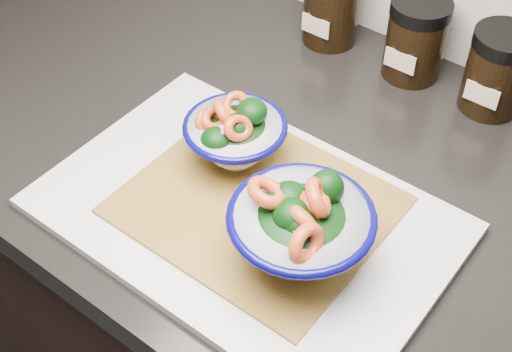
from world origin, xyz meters
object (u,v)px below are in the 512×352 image
Objects in this scene: cutting_board at (246,215)px; bowl_right at (300,228)px; spice_jar_c at (497,71)px; spice_jar_b at (416,39)px; bowl_left at (235,135)px; spice_jar_a at (331,6)px.

bowl_right is at bearing -12.79° from cutting_board.
cutting_board is 0.38m from spice_jar_c.
bowl_right is 1.34× the size of spice_jar_b.
spice_jar_c is at bearing 57.50° from bowl_left.
cutting_board is 0.36m from spice_jar_b.
cutting_board is 0.38m from spice_jar_a.
spice_jar_a is 1.00× the size of spice_jar_c.
spice_jar_b is at bearing 100.96° from bowl_right.
spice_jar_a is at bearing 109.01° from cutting_board.
spice_jar_a is (-0.12, 0.35, 0.05)m from cutting_board.
bowl_left is (-0.06, 0.06, 0.05)m from cutting_board.
spice_jar_b is 1.00× the size of spice_jar_c.
bowl_left is 1.08× the size of spice_jar_a.
spice_jar_c is at bearing 0.00° from spice_jar_b.
bowl_right reaches higher than bowl_left.
spice_jar_b is at bearing 180.00° from spice_jar_c.
cutting_board is at bearing -92.22° from spice_jar_b.
cutting_board is at bearing 167.21° from bowl_right.
cutting_board is 3.69× the size of bowl_left.
bowl_right is at bearing -27.23° from bowl_left.
spice_jar_c is (0.12, 0.00, 0.00)m from spice_jar_b.
bowl_right is 0.43m from spice_jar_a.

